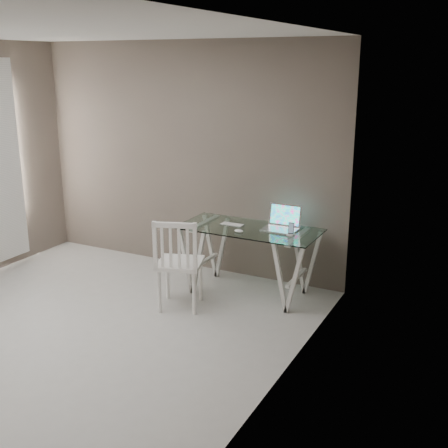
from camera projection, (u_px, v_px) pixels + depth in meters
name	position (u px, v px, depth m)	size (l,w,h in m)	color
room	(43.00, 153.00, 4.71)	(4.50, 4.52, 2.71)	#ADABA6
desk	(249.00, 260.00, 6.08)	(1.50, 0.70, 0.75)	silver
chair	(178.00, 260.00, 5.63)	(0.56, 0.56, 0.97)	white
laptop	(282.00, 223.00, 5.94)	(0.36, 0.30, 0.25)	silver
keyboard	(232.00, 224.00, 6.10)	(0.26, 0.11, 0.01)	silver
mouse	(239.00, 231.00, 5.83)	(0.10, 0.06, 0.03)	white
phone_dock	(291.00, 232.00, 5.73)	(0.07, 0.07, 0.13)	white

